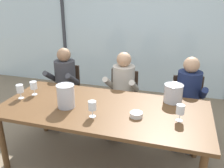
# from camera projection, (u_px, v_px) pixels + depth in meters

# --- Properties ---
(ground) EXTENTS (14.00, 14.00, 0.00)m
(ground) POSITION_uv_depth(u_px,v_px,m) (124.00, 122.00, 3.85)
(ground) COLOR #847056
(window_glass_panel) EXTENTS (7.54, 0.03, 2.60)m
(window_glass_panel) POSITION_uv_depth(u_px,v_px,m) (143.00, 28.00, 4.65)
(window_glass_panel) COLOR silver
(window_glass_panel) RESTS_ON ground
(window_mullion_left) EXTENTS (0.06, 0.06, 2.60)m
(window_mullion_left) POSITION_uv_depth(u_px,v_px,m) (64.00, 25.00, 5.09)
(window_mullion_left) COLOR #38383D
(window_mullion_left) RESTS_ON ground
(hillside_vineyard) EXTENTS (13.54, 2.40, 1.83)m
(hillside_vineyard) POSITION_uv_depth(u_px,v_px,m) (160.00, 26.00, 7.82)
(hillside_vineyard) COLOR #477A38
(hillside_vineyard) RESTS_ON ground
(dining_table) EXTENTS (2.34, 1.07, 0.75)m
(dining_table) POSITION_uv_depth(u_px,v_px,m) (103.00, 112.00, 2.71)
(dining_table) COLOR brown
(dining_table) RESTS_ON ground
(chair_near_curtain) EXTENTS (0.49, 0.49, 0.86)m
(chair_near_curtain) POSITION_uv_depth(u_px,v_px,m) (66.00, 88.00, 3.89)
(chair_near_curtain) COLOR #332319
(chair_near_curtain) RESTS_ON ground
(chair_left_of_center) EXTENTS (0.47, 0.47, 0.86)m
(chair_left_of_center) POSITION_uv_depth(u_px,v_px,m) (122.00, 95.00, 3.64)
(chair_left_of_center) COLOR #332319
(chair_left_of_center) RESTS_ON ground
(chair_center) EXTENTS (0.50, 0.50, 0.86)m
(chair_center) POSITION_uv_depth(u_px,v_px,m) (187.00, 103.00, 3.38)
(chair_center) COLOR #332319
(chair_center) RESTS_ON ground
(person_charcoal_jacket) EXTENTS (0.47, 0.62, 1.18)m
(person_charcoal_jacket) POSITION_uv_depth(u_px,v_px,m) (63.00, 82.00, 3.69)
(person_charcoal_jacket) COLOR #38383D
(person_charcoal_jacket) RESTS_ON ground
(person_beige_jumper) EXTENTS (0.48, 0.62, 1.18)m
(person_beige_jumper) POSITION_uv_depth(u_px,v_px,m) (122.00, 88.00, 3.43)
(person_beige_jumper) COLOR #B7AD9E
(person_beige_jumper) RESTS_ON ground
(person_navy_polo) EXTENTS (0.47, 0.62, 1.18)m
(person_navy_polo) POSITION_uv_depth(u_px,v_px,m) (188.00, 96.00, 3.19)
(person_navy_polo) COLOR #192347
(person_navy_polo) RESTS_ON ground
(ice_bucket_primary) EXTENTS (0.20, 0.20, 0.27)m
(ice_bucket_primary) POSITION_uv_depth(u_px,v_px,m) (66.00, 96.00, 2.64)
(ice_bucket_primary) COLOR #B7B7BC
(ice_bucket_primary) RESTS_ON dining_table
(ice_bucket_secondary) EXTENTS (0.22, 0.22, 0.22)m
(ice_bucket_secondary) POSITION_uv_depth(u_px,v_px,m) (173.00, 93.00, 2.78)
(ice_bucket_secondary) COLOR #B7B7BC
(ice_bucket_secondary) RESTS_ON dining_table
(tasting_bowl) EXTENTS (0.13, 0.13, 0.05)m
(tasting_bowl) POSITION_uv_depth(u_px,v_px,m) (136.00, 115.00, 2.47)
(tasting_bowl) COLOR silver
(tasting_bowl) RESTS_ON dining_table
(wine_glass_by_left_taster) EXTENTS (0.08, 0.08, 0.17)m
(wine_glass_by_left_taster) POSITION_uv_depth(u_px,v_px,m) (92.00, 106.00, 2.44)
(wine_glass_by_left_taster) COLOR silver
(wine_glass_by_left_taster) RESTS_ON dining_table
(wine_glass_near_bucket) EXTENTS (0.08, 0.08, 0.17)m
(wine_glass_near_bucket) POSITION_uv_depth(u_px,v_px,m) (180.00, 110.00, 2.36)
(wine_glass_near_bucket) COLOR silver
(wine_glass_near_bucket) RESTS_ON dining_table
(wine_glass_center_pour) EXTENTS (0.08, 0.08, 0.17)m
(wine_glass_center_pour) POSITION_uv_depth(u_px,v_px,m) (33.00, 86.00, 2.97)
(wine_glass_center_pour) COLOR silver
(wine_glass_center_pour) RESTS_ON dining_table
(wine_glass_by_right_taster) EXTENTS (0.08, 0.08, 0.17)m
(wine_glass_by_right_taster) POSITION_uv_depth(u_px,v_px,m) (20.00, 89.00, 2.87)
(wine_glass_by_right_taster) COLOR silver
(wine_glass_by_right_taster) RESTS_ON dining_table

